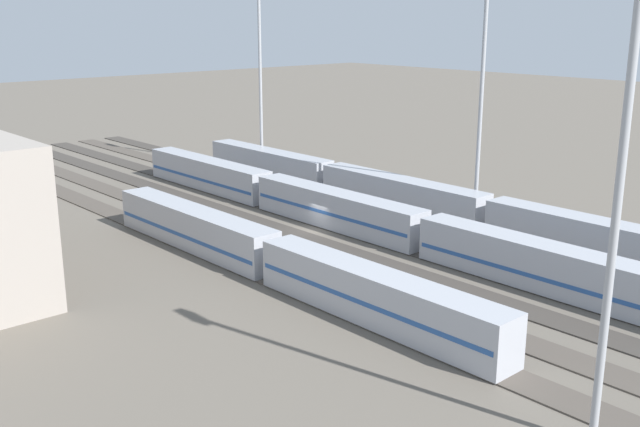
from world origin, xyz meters
TOP-DOWN VIEW (x-y plane):
  - ground_plane at (0.00, 0.00)m, footprint 400.00×400.00m
  - track_bed_0 at (0.00, -12.50)m, footprint 140.00×2.80m
  - track_bed_1 at (0.00, -7.50)m, footprint 140.00×2.80m
  - track_bed_2 at (0.00, -2.50)m, footprint 140.00×2.80m
  - track_bed_3 at (0.00, 2.50)m, footprint 140.00×2.80m
  - track_bed_4 at (0.00, 7.50)m, footprint 140.00×2.80m
  - track_bed_5 at (0.00, 12.50)m, footprint 140.00×2.80m
  - train_on_track_0 at (-13.14, -12.50)m, footprint 95.60×3.00m
  - train_on_track_2 at (-11.01, -2.50)m, footprint 90.60×3.06m
  - train_on_track_5 at (-9.22, 12.50)m, footprint 47.20×3.06m
  - light_mast_0 at (29.05, -15.76)m, footprint 2.80×0.70m
  - light_mast_1 at (-39.94, 15.56)m, footprint 2.80×0.70m
  - light_mast_2 at (-8.81, -16.05)m, footprint 2.80×0.70m

SIDE VIEW (x-z plane):
  - ground_plane at x=0.00m, z-range 0.00..0.00m
  - track_bed_0 at x=0.00m, z-range 0.00..0.12m
  - track_bed_1 at x=0.00m, z-range 0.00..0.12m
  - track_bed_2 at x=0.00m, z-range 0.00..0.12m
  - track_bed_3 at x=0.00m, z-range 0.00..0.12m
  - track_bed_4 at x=0.00m, z-range 0.00..0.12m
  - track_bed_5 at x=0.00m, z-range 0.00..0.12m
  - train_on_track_5 at x=-9.22m, z-range 0.10..3.90m
  - train_on_track_0 at x=-13.14m, z-range 0.12..3.92m
  - train_on_track_2 at x=-11.01m, z-range -0.14..4.26m
  - light_mast_1 at x=-39.94m, z-range 3.62..28.48m
  - light_mast_0 at x=29.05m, z-range 3.79..32.39m
  - light_mast_2 at x=-8.81m, z-range 3.83..33.29m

